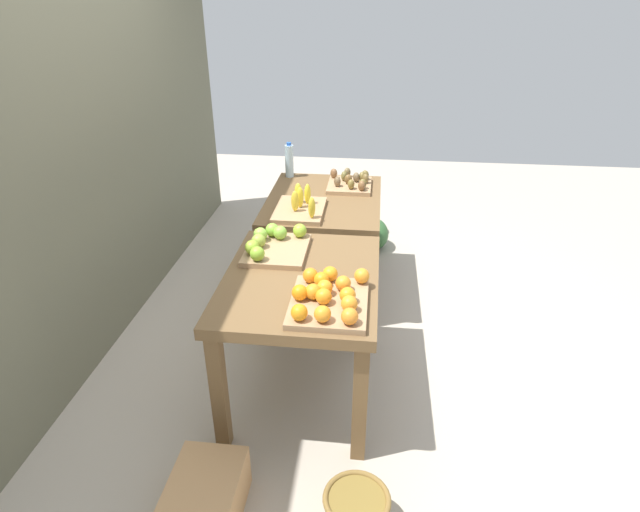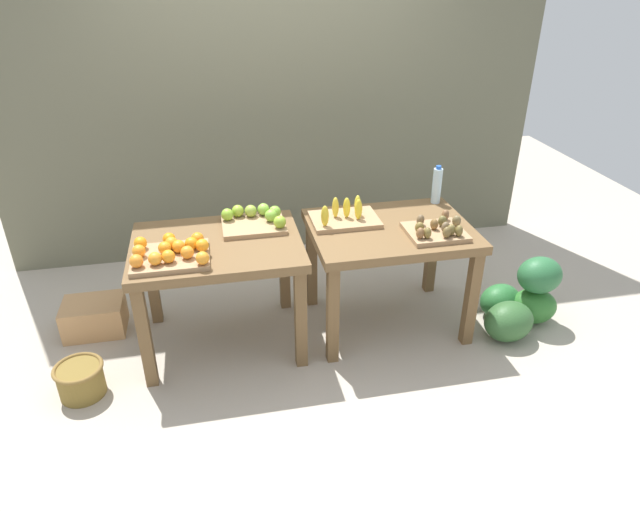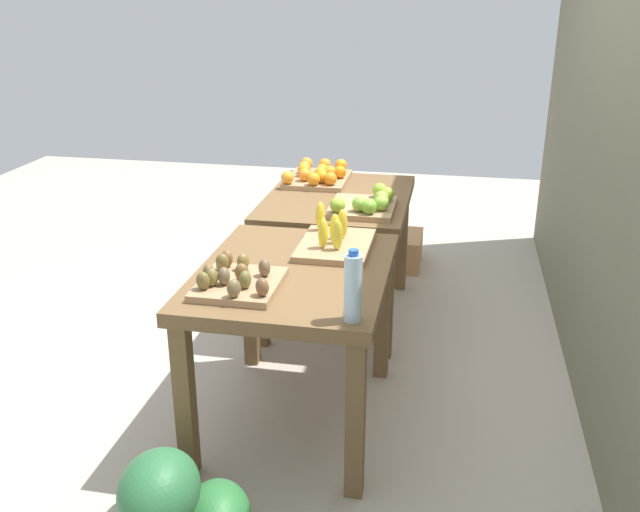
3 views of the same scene
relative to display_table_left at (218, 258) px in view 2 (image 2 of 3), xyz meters
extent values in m
plane|color=#B3A796|center=(0.56, 0.00, -0.64)|extent=(8.00, 8.00, 0.00)
cube|color=#676650|center=(0.56, 1.35, 0.86)|extent=(4.40, 0.12, 3.00)
cube|color=brown|center=(0.00, 0.00, 0.08)|extent=(1.04, 0.80, 0.06)
cube|color=brown|center=(-0.46, -0.34, -0.29)|extent=(0.07, 0.07, 0.69)
cube|color=brown|center=(0.46, -0.34, -0.29)|extent=(0.07, 0.07, 0.69)
cube|color=brown|center=(-0.46, 0.34, -0.29)|extent=(0.07, 0.07, 0.69)
cube|color=brown|center=(0.46, 0.34, -0.29)|extent=(0.07, 0.07, 0.69)
cube|color=brown|center=(1.12, 0.00, 0.08)|extent=(1.04, 0.80, 0.06)
cube|color=brown|center=(0.66, -0.34, -0.29)|extent=(0.07, 0.07, 0.69)
cube|color=brown|center=(1.58, -0.34, -0.29)|extent=(0.07, 0.07, 0.69)
cube|color=brown|center=(0.66, 0.34, -0.29)|extent=(0.07, 0.07, 0.69)
cube|color=brown|center=(1.58, 0.34, -0.29)|extent=(0.07, 0.07, 0.69)
cube|color=#A7825B|center=(-0.27, -0.17, 0.12)|extent=(0.44, 0.36, 0.03)
sphere|color=orange|center=(-0.34, -0.27, 0.18)|extent=(0.11, 0.11, 0.08)
sphere|color=orange|center=(-0.27, -0.26, 0.18)|extent=(0.08, 0.08, 0.08)
sphere|color=orange|center=(-0.08, -0.16, 0.18)|extent=(0.08, 0.08, 0.08)
sphere|color=orange|center=(-0.22, -0.15, 0.18)|extent=(0.10, 0.10, 0.08)
sphere|color=orange|center=(-0.29, -0.15, 0.18)|extent=(0.08, 0.08, 0.08)
sphere|color=orange|center=(-0.44, -0.28, 0.18)|extent=(0.10, 0.10, 0.08)
sphere|color=orange|center=(-0.44, -0.16, 0.18)|extent=(0.09, 0.09, 0.08)
sphere|color=orange|center=(-0.17, -0.23, 0.18)|extent=(0.08, 0.08, 0.08)
sphere|color=orange|center=(-0.14, -0.12, 0.18)|extent=(0.08, 0.08, 0.08)
sphere|color=orange|center=(-0.44, -0.06, 0.18)|extent=(0.11, 0.11, 0.08)
sphere|color=orange|center=(-0.27, -0.04, 0.18)|extent=(0.11, 0.11, 0.08)
sphere|color=orange|center=(-0.08, -0.32, 0.18)|extent=(0.11, 0.11, 0.08)
sphere|color=orange|center=(-0.11, -0.06, 0.18)|extent=(0.11, 0.11, 0.08)
sphere|color=orange|center=(-0.26, -0.10, 0.18)|extent=(0.10, 0.10, 0.08)
cube|color=#A7825B|center=(0.25, 0.17, 0.12)|extent=(0.40, 0.34, 0.03)
sphere|color=#8EB030|center=(0.16, 0.29, 0.18)|extent=(0.10, 0.10, 0.08)
sphere|color=#82BF3A|center=(0.40, 0.23, 0.18)|extent=(0.11, 0.11, 0.08)
sphere|color=#92AE3C|center=(0.24, 0.27, 0.18)|extent=(0.10, 0.10, 0.08)
sphere|color=#8CC141|center=(0.33, 0.28, 0.18)|extent=(0.11, 0.11, 0.08)
sphere|color=#87BA31|center=(0.09, 0.25, 0.18)|extent=(0.09, 0.09, 0.08)
sphere|color=#95C133|center=(0.40, 0.07, 0.18)|extent=(0.11, 0.11, 0.08)
sphere|color=#83BB3D|center=(0.36, 0.17, 0.18)|extent=(0.09, 0.09, 0.08)
cube|color=#A7825B|center=(0.84, 0.13, 0.12)|extent=(0.44, 0.32, 0.03)
ellipsoid|color=yellow|center=(0.92, 0.09, 0.21)|extent=(0.06, 0.06, 0.14)
ellipsoid|color=yellow|center=(0.86, 0.13, 0.21)|extent=(0.06, 0.07, 0.14)
ellipsoid|color=yellow|center=(0.79, 0.15, 0.21)|extent=(0.05, 0.06, 0.14)
ellipsoid|color=yellow|center=(0.69, 0.03, 0.21)|extent=(0.06, 0.06, 0.14)
ellipsoid|color=yellow|center=(0.94, 0.16, 0.21)|extent=(0.04, 0.05, 0.14)
cube|color=#A7825B|center=(1.36, -0.17, 0.12)|extent=(0.36, 0.32, 0.03)
ellipsoid|color=brown|center=(1.46, -0.28, 0.18)|extent=(0.06, 0.07, 0.07)
ellipsoid|color=brown|center=(1.42, -0.12, 0.18)|extent=(0.06, 0.05, 0.07)
ellipsoid|color=brown|center=(1.22, -0.26, 0.18)|extent=(0.07, 0.07, 0.07)
ellipsoid|color=brown|center=(1.35, -0.16, 0.18)|extent=(0.06, 0.06, 0.07)
ellipsoid|color=brown|center=(1.38, -0.28, 0.18)|extent=(0.07, 0.06, 0.07)
ellipsoid|color=olive|center=(1.24, -0.18, 0.18)|extent=(0.07, 0.06, 0.07)
ellipsoid|color=brown|center=(1.42, -0.26, 0.18)|extent=(0.06, 0.05, 0.07)
ellipsoid|color=brown|center=(1.26, -0.27, 0.18)|extent=(0.05, 0.06, 0.07)
ellipsoid|color=brown|center=(1.48, -0.04, 0.18)|extent=(0.07, 0.07, 0.07)
ellipsoid|color=brown|center=(1.29, -0.08, 0.18)|extent=(0.07, 0.07, 0.07)
ellipsoid|color=brown|center=(1.51, -0.14, 0.18)|extent=(0.07, 0.07, 0.07)
ellipsoid|color=brown|center=(1.40, -0.21, 0.18)|extent=(0.07, 0.06, 0.07)
cylinder|color=silver|center=(1.55, 0.32, 0.23)|extent=(0.06, 0.06, 0.25)
cylinder|color=blue|center=(1.55, 0.32, 0.37)|extent=(0.04, 0.04, 0.02)
ellipsoid|color=#30732D|center=(2.14, -0.21, -0.51)|extent=(0.37, 0.31, 0.25)
ellipsoid|color=#2D7337|center=(1.95, -0.09, -0.52)|extent=(0.36, 0.31, 0.24)
ellipsoid|color=#346231|center=(1.87, -0.36, -0.50)|extent=(0.39, 0.34, 0.27)
ellipsoid|color=#2B693B|center=(2.14, -0.21, -0.26)|extent=(0.31, 0.25, 0.25)
cylinder|color=olive|center=(-0.86, -0.35, -0.54)|extent=(0.26, 0.26, 0.19)
torus|color=olive|center=(-0.86, -0.35, -0.45)|extent=(0.29, 0.29, 0.02)
cube|color=tan|center=(-0.87, 0.30, -0.52)|extent=(0.40, 0.30, 0.23)
camera|label=1|loc=(-2.29, -0.36, 1.44)|focal=28.87mm
camera|label=2|loc=(0.00, -3.12, 1.66)|focal=31.34mm
camera|label=3|loc=(3.82, 0.64, 1.25)|focal=39.68mm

